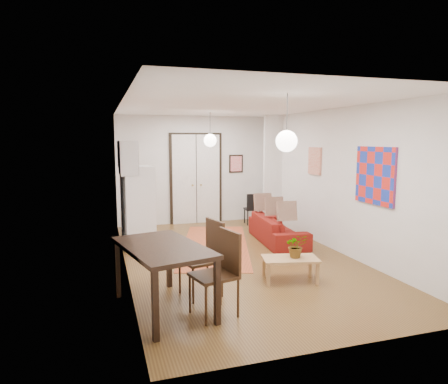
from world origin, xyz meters
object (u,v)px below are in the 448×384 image
object	(u,v)px
dining_table	(163,253)
dining_chair_near	(199,251)
fridge	(138,207)
coffee_table	(290,261)
dining_chair_far	(211,265)
black_side_chair	(251,206)
sofa	(278,229)
kitchen_counter	(137,221)

from	to	relation	value
dining_table	dining_chair_near	world-z (taller)	dining_chair_near
fridge	dining_chair_near	distance (m)	2.89
coffee_table	dining_chair_near	size ratio (longest dim) A/B	0.88
dining_chair_near	dining_chair_far	size ratio (longest dim) A/B	1.00
dining_chair_near	coffee_table	bearing A→B (deg)	77.05
coffee_table	black_side_chair	distance (m)	4.48
dining_chair_far	black_side_chair	xyz separation A→B (m)	(2.52, 5.08, -0.15)
sofa	dining_table	distance (m)	4.11
kitchen_counter	dining_table	bearing A→B (deg)	-97.71
fridge	dining_chair_near	xyz separation A→B (m)	(0.62, -2.82, -0.22)
sofa	black_side_chair	bearing A→B (deg)	1.36
fridge	coffee_table	bearing A→B (deg)	-60.72
dining_chair_near	dining_chair_far	world-z (taller)	same
coffee_table	black_side_chair	world-z (taller)	black_side_chair
fridge	dining_chair_far	bearing A→B (deg)	-88.03
coffee_table	dining_chair_near	world-z (taller)	dining_chair_near
sofa	fridge	xyz separation A→B (m)	(-2.99, 0.48, 0.57)
coffee_table	sofa	bearing A→B (deg)	69.72
coffee_table	dining_table	size ratio (longest dim) A/B	0.54
sofa	kitchen_counter	bearing A→B (deg)	78.76
coffee_table	dining_chair_near	distance (m)	1.54
sofa	dining_chair_near	xyz separation A→B (m)	(-2.37, -2.33, 0.35)
kitchen_counter	dining_chair_near	xyz separation A→B (m)	(0.62, -3.24, 0.16)
fridge	black_side_chair	bearing A→B (deg)	18.43
kitchen_counter	dining_chair_near	distance (m)	3.30
dining_chair_near	dining_chair_far	xyz separation A→B (m)	(0.00, -0.70, 0.00)
kitchen_counter	black_side_chair	distance (m)	3.34
dining_table	coffee_table	bearing A→B (deg)	12.82
fridge	dining_table	distance (m)	3.28
coffee_table	kitchen_counter	distance (m)	3.87
dining_table	black_side_chair	bearing A→B (deg)	57.18
sofa	kitchen_counter	xyz separation A→B (m)	(-2.99, 0.91, 0.19)
sofa	dining_chair_near	world-z (taller)	dining_chair_near
sofa	dining_chair_far	world-z (taller)	dining_chair_far
sofa	dining_chair_near	distance (m)	3.34
coffee_table	dining_chair_far	world-z (taller)	dining_chair_far
sofa	coffee_table	xyz separation A→B (m)	(-0.86, -2.32, 0.04)
dining_table	kitchen_counter	bearing A→B (deg)	90.29
coffee_table	kitchen_counter	xyz separation A→B (m)	(-2.13, 3.22, 0.15)
kitchen_counter	fridge	world-z (taller)	fridge
dining_table	black_side_chair	world-z (taller)	dining_table
coffee_table	kitchen_counter	world-z (taller)	kitchen_counter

